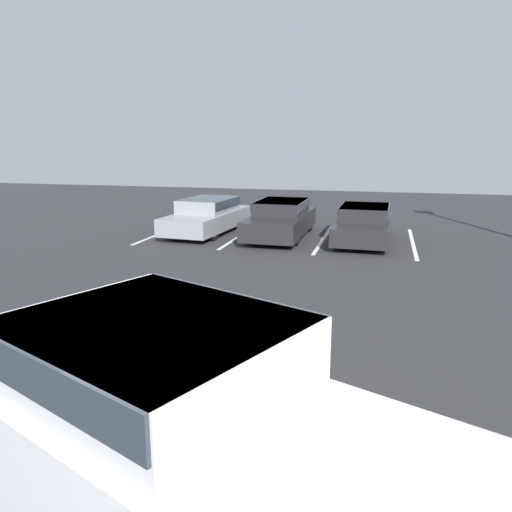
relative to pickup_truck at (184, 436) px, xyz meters
name	(u,v)px	position (x,y,z in m)	size (l,w,h in m)	color
ground_plane	(207,486)	(-0.04, 0.62, -0.93)	(60.00, 60.00, 0.00)	#2D2D30
stall_stripe_a	(166,231)	(-6.32, 13.47, -0.93)	(0.12, 5.26, 0.01)	white
stall_stripe_b	(242,235)	(-3.40, 13.47, -0.93)	(0.12, 5.26, 0.01)	white
stall_stripe_c	(324,239)	(-0.48, 13.47, -0.93)	(0.12, 5.26, 0.01)	white
stall_stripe_d	(413,243)	(2.44, 13.47, -0.93)	(0.12, 5.26, 0.01)	white
pickup_truck	(184,436)	(0.00, 0.00, 0.00)	(6.52, 4.39, 1.85)	silver
parked_sedan_a	(208,214)	(-4.72, 13.62, -0.27)	(2.10, 4.67, 1.24)	gray
parked_sedan_b	(281,218)	(-1.98, 13.50, -0.26)	(1.80, 4.66, 1.26)	#232326
parked_sedan_c	(364,222)	(0.84, 13.42, -0.30)	(1.81, 4.47, 1.18)	#232326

